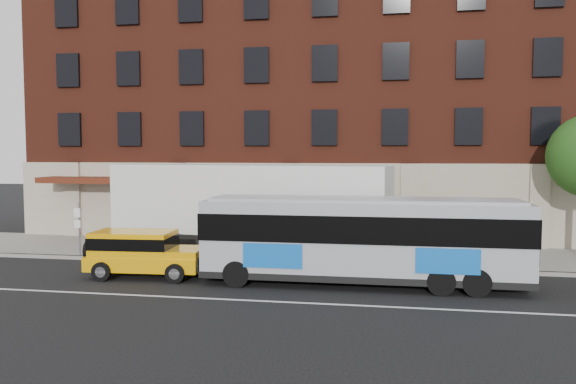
% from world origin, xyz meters
% --- Properties ---
extents(ground, '(120.00, 120.00, 0.00)m').
position_xyz_m(ground, '(0.00, 0.00, 0.00)').
color(ground, black).
rests_on(ground, ground).
extents(sidewalk, '(60.00, 6.00, 0.15)m').
position_xyz_m(sidewalk, '(0.00, 9.00, 0.07)').
color(sidewalk, gray).
rests_on(sidewalk, ground).
extents(kerb, '(60.00, 0.25, 0.15)m').
position_xyz_m(kerb, '(0.00, 6.00, 0.07)').
color(kerb, gray).
rests_on(kerb, ground).
extents(lane_line, '(60.00, 0.12, 0.01)m').
position_xyz_m(lane_line, '(0.00, 0.50, 0.01)').
color(lane_line, silver).
rests_on(lane_line, ground).
extents(building, '(30.00, 12.10, 15.00)m').
position_xyz_m(building, '(-0.01, 16.92, 7.58)').
color(building, '#572114').
rests_on(building, sidewalk).
extents(sign_pole, '(0.30, 0.20, 2.50)m').
position_xyz_m(sign_pole, '(-8.50, 6.15, 1.45)').
color(sign_pole, slate).
rests_on(sign_pole, ground).
extents(city_bus, '(11.31, 2.46, 3.10)m').
position_xyz_m(city_bus, '(4.07, 3.25, 1.71)').
color(city_bus, '#9A9CA3').
rests_on(city_bus, ground).
extents(yellow_suv, '(4.61, 2.20, 1.74)m').
position_xyz_m(yellow_suv, '(-4.21, 3.16, 1.00)').
color(yellow_suv, '#FFAC07').
rests_on(yellow_suv, ground).
extents(shipping_container, '(12.69, 4.48, 4.15)m').
position_xyz_m(shipping_container, '(-1.14, 7.41, 2.05)').
color(shipping_container, black).
rests_on(shipping_container, ground).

